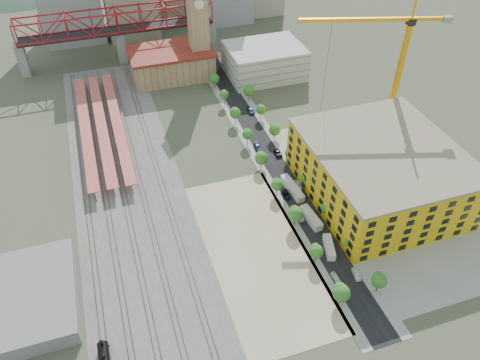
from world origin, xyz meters
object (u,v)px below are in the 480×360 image
object	(u,v)px
clock_tower	(198,14)
tower_crane	(393,56)
site_trailer_a	(329,247)
car_0	(336,278)
site_trailer_b	(311,218)
construction_building	(380,172)
site_trailer_c	(294,191)
site_trailer_d	(291,186)

from	to	relation	value
clock_tower	tower_crane	xyz separation A→B (m)	(51.69, -70.24, 4.58)
site_trailer_a	car_0	world-z (taller)	site_trailer_a
clock_tower	site_trailer_b	xyz separation A→B (m)	(8.00, -105.10, -27.31)
clock_tower	car_0	xyz separation A→B (m)	(5.00, -127.86, -28.02)
clock_tower	construction_building	world-z (taller)	clock_tower
site_trailer_c	car_0	world-z (taller)	site_trailer_c
clock_tower	site_trailer_c	world-z (taller)	clock_tower
construction_building	site_trailer_b	distance (m)	27.68
clock_tower	site_trailer_c	distance (m)	96.23
tower_crane	site_trailer_a	bearing A→B (deg)	-132.67
clock_tower	site_trailer_b	world-z (taller)	clock_tower
car_0	tower_crane	bearing A→B (deg)	48.92
site_trailer_d	car_0	xyz separation A→B (m)	(-3.00, -38.96, -0.67)
site_trailer_a	site_trailer_d	distance (m)	28.74
tower_crane	site_trailer_d	xyz separation A→B (m)	(-43.69, -18.66, -31.94)
site_trailer_d	car_0	world-z (taller)	site_trailer_d
site_trailer_b	site_trailer_d	bearing A→B (deg)	84.51
site_trailer_d	clock_tower	bearing A→B (deg)	88.64
tower_crane	site_trailer_a	xyz separation A→B (m)	(-43.69, -47.40, -32.07)
site_trailer_a	car_0	size ratio (longest dim) A/B	2.23
site_trailer_c	site_trailer_b	bearing A→B (deg)	-96.67
site_trailer_a	site_trailer_d	world-z (taller)	site_trailer_d
construction_building	site_trailer_d	distance (m)	29.40
tower_crane	site_trailer_b	xyz separation A→B (m)	(-43.69, -34.87, -31.89)
tower_crane	site_trailer_c	size ratio (longest dim) A/B	5.58
tower_crane	car_0	world-z (taller)	tower_crane
clock_tower	site_trailer_a	size ratio (longest dim) A/B	5.91
clock_tower	site_trailer_d	size ratio (longest dim) A/B	5.30
tower_crane	site_trailer_b	distance (m)	64.35
site_trailer_d	site_trailer_b	bearing A→B (deg)	-96.50
site_trailer_c	site_trailer_d	bearing A→B (deg)	83.33
site_trailer_d	car_0	size ratio (longest dim) A/B	2.49
construction_building	site_trailer_a	size ratio (longest dim) A/B	5.75
site_trailer_b	car_0	bearing A→B (deg)	-103.00
construction_building	tower_crane	distance (m)	42.05
tower_crane	site_trailer_a	distance (m)	72.00
site_trailer_c	car_0	size ratio (longest dim) A/B	2.45
construction_building	site_trailer_a	bearing A→B (deg)	-145.84
clock_tower	site_trailer_c	bearing A→B (deg)	-85.02
site_trailer_c	site_trailer_d	distance (m)	3.00
site_trailer_c	clock_tower	bearing A→B (deg)	88.31
clock_tower	tower_crane	bearing A→B (deg)	-53.65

